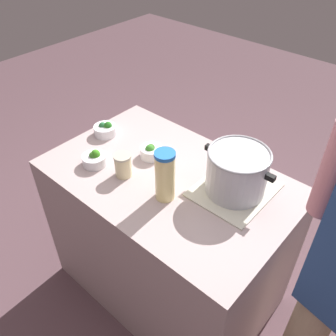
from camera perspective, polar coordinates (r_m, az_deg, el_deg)
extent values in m
plane|color=#573E44|center=(2.36, 0.00, -17.81)|extent=(8.00, 8.00, 0.00)
cube|color=#AA9493|center=(2.01, 0.00, -10.94)|extent=(1.18, 0.75, 0.88)
cube|color=beige|center=(1.64, 10.45, -3.44)|extent=(0.31, 0.36, 0.01)
cylinder|color=#B7B7BC|center=(1.57, 10.89, -0.66)|extent=(0.26, 0.26, 0.20)
torus|color=#99999E|center=(1.51, 11.34, 2.25)|extent=(0.27, 0.27, 0.01)
cube|color=black|center=(1.60, 6.65, 3.16)|extent=(0.04, 0.02, 0.02)
cube|color=black|center=(1.49, 15.95, -1.45)|extent=(0.04, 0.02, 0.02)
cylinder|color=#F6E491|center=(1.51, -0.48, -1.48)|extent=(0.09, 0.09, 0.22)
cylinder|color=blue|center=(1.44, -0.51, 2.16)|extent=(0.09, 0.09, 0.02)
ellipsoid|color=yellow|center=(1.50, -0.12, -1.37)|extent=(0.04, 0.04, 0.01)
cylinder|color=beige|center=(1.68, -7.14, 0.31)|extent=(0.08, 0.08, 0.11)
cylinder|color=#B2AD99|center=(1.64, -7.30, 1.87)|extent=(0.08, 0.08, 0.01)
cylinder|color=silver|center=(1.98, -9.95, 5.92)|extent=(0.12, 0.12, 0.05)
ellipsoid|color=#277021|center=(1.97, -9.49, 6.63)|extent=(0.04, 0.04, 0.05)
ellipsoid|color=#256334|center=(1.98, -10.33, 6.51)|extent=(0.04, 0.04, 0.05)
ellipsoid|color=#387929|center=(1.97, -9.75, 6.46)|extent=(0.04, 0.04, 0.04)
cylinder|color=silver|center=(1.78, -11.61, 1.26)|extent=(0.12, 0.12, 0.05)
ellipsoid|color=#38811C|center=(1.76, -11.43, 2.11)|extent=(0.05, 0.05, 0.05)
ellipsoid|color=#387323|center=(1.76, -11.85, 1.91)|extent=(0.04, 0.04, 0.04)
cylinder|color=silver|center=(1.79, -2.66, 2.55)|extent=(0.11, 0.11, 0.05)
ellipsoid|color=#276420|center=(1.77, -2.87, 3.05)|extent=(0.04, 0.04, 0.04)
ellipsoid|color=#3C6F28|center=(1.78, -2.69, 3.18)|extent=(0.04, 0.04, 0.05)
ellipsoid|color=#39812A|center=(1.77, -2.89, 2.93)|extent=(0.05, 0.05, 0.05)
cylinder|color=pink|center=(1.06, 24.99, -0.42)|extent=(0.08, 0.08, 0.30)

